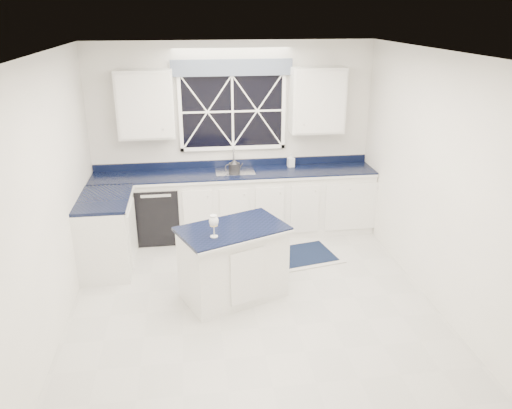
{
  "coord_description": "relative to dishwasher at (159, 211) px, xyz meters",
  "views": [
    {
      "loc": [
        -0.62,
        -4.74,
        3.08
      ],
      "look_at": [
        0.09,
        0.4,
        1.05
      ],
      "focal_mm": 35.0,
      "sensor_mm": 36.0,
      "label": 1
    }
  ],
  "objects": [
    {
      "name": "ground",
      "position": [
        1.1,
        -1.95,
        -0.41
      ],
      "size": [
        4.5,
        4.5,
        0.0
      ],
      "primitive_type": "plane",
      "color": "#B1B2AD",
      "rests_on": "ground"
    },
    {
      "name": "back_wall",
      "position": [
        1.1,
        0.3,
        0.94
      ],
      "size": [
        4.0,
        0.1,
        2.7
      ],
      "primitive_type": "cube",
      "color": "white",
      "rests_on": "ground"
    },
    {
      "name": "base_cabinets",
      "position": [
        0.77,
        -0.17,
        0.04
      ],
      "size": [
        3.99,
        1.6,
        0.9
      ],
      "color": "white",
      "rests_on": "ground"
    },
    {
      "name": "countertop",
      "position": [
        1.1,
        0.0,
        0.51
      ],
      "size": [
        3.98,
        0.64,
        0.04
      ],
      "primitive_type": "cube",
      "color": "black",
      "rests_on": "base_cabinets"
    },
    {
      "name": "dishwasher",
      "position": [
        0.0,
        0.0,
        0.0
      ],
      "size": [
        0.6,
        0.58,
        0.82
      ],
      "primitive_type": "cube",
      "color": "black",
      "rests_on": "ground"
    },
    {
      "name": "window",
      "position": [
        1.1,
        0.25,
        1.42
      ],
      "size": [
        1.65,
        0.09,
        1.26
      ],
      "color": "black",
      "rests_on": "ground"
    },
    {
      "name": "upper_cabinets",
      "position": [
        1.1,
        0.13,
        1.49
      ],
      "size": [
        3.1,
        0.34,
        0.9
      ],
      "color": "white",
      "rests_on": "ground"
    },
    {
      "name": "faucet",
      "position": [
        1.1,
        0.19,
        0.69
      ],
      "size": [
        0.05,
        0.2,
        0.3
      ],
      "color": "silver",
      "rests_on": "countertop"
    },
    {
      "name": "island",
      "position": [
        0.9,
        -1.72,
        0.02
      ],
      "size": [
        1.33,
        1.08,
        0.86
      ],
      "rotation": [
        0.0,
        0.0,
        0.39
      ],
      "color": "white",
      "rests_on": "ground"
    },
    {
      "name": "rug",
      "position": [
        1.76,
        -0.88,
        -0.4
      ],
      "size": [
        1.35,
        0.98,
        0.02
      ],
      "rotation": [
        0.0,
        0.0,
        0.2
      ],
      "color": "#B8B7B2",
      "rests_on": "ground"
    },
    {
      "name": "kettle",
      "position": [
        1.09,
        -0.01,
        0.62
      ],
      "size": [
        0.26,
        0.18,
        0.19
      ],
      "rotation": [
        0.0,
        0.0,
        0.12
      ],
      "color": "#29292B",
      "rests_on": "countertop"
    },
    {
      "name": "wine_glass",
      "position": [
        0.69,
        -1.93,
        0.62
      ],
      "size": [
        0.1,
        0.1,
        0.24
      ],
      "color": "silver",
      "rests_on": "island"
    },
    {
      "name": "soap_bottle",
      "position": [
        1.93,
        0.15,
        0.63
      ],
      "size": [
        0.1,
        0.1,
        0.2
      ],
      "primitive_type": "imported",
      "rotation": [
        0.0,
        0.0,
        0.14
      ],
      "color": "silver",
      "rests_on": "countertop"
    }
  ]
}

